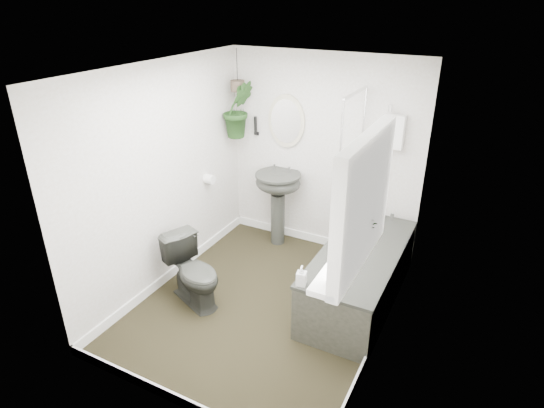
% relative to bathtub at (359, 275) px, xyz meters
% --- Properties ---
extents(floor, '(2.30, 2.80, 0.02)m').
position_rel_bathtub_xyz_m(floor, '(-0.80, -0.50, -0.30)').
color(floor, black).
rests_on(floor, ground).
extents(ceiling, '(2.30, 2.80, 0.02)m').
position_rel_bathtub_xyz_m(ceiling, '(-0.80, -0.50, 2.02)').
color(ceiling, white).
rests_on(ceiling, ground).
extents(wall_back, '(2.30, 0.02, 2.30)m').
position_rel_bathtub_xyz_m(wall_back, '(-0.80, 0.91, 0.86)').
color(wall_back, silver).
rests_on(wall_back, ground).
extents(wall_front, '(2.30, 0.02, 2.30)m').
position_rel_bathtub_xyz_m(wall_front, '(-0.80, -1.91, 0.86)').
color(wall_front, silver).
rests_on(wall_front, ground).
extents(wall_left, '(0.02, 2.80, 2.30)m').
position_rel_bathtub_xyz_m(wall_left, '(-1.96, -0.50, 0.86)').
color(wall_left, silver).
rests_on(wall_left, ground).
extents(wall_right, '(0.02, 2.80, 2.30)m').
position_rel_bathtub_xyz_m(wall_right, '(0.36, -0.50, 0.86)').
color(wall_right, silver).
rests_on(wall_right, ground).
extents(skirting, '(2.30, 2.80, 0.10)m').
position_rel_bathtub_xyz_m(skirting, '(-0.80, -0.50, -0.24)').
color(skirting, white).
rests_on(skirting, floor).
extents(bathtub, '(0.72, 1.72, 0.58)m').
position_rel_bathtub_xyz_m(bathtub, '(0.00, 0.00, 0.00)').
color(bathtub, '#2C2E29').
rests_on(bathtub, floor).
extents(bath_screen, '(0.04, 0.72, 1.40)m').
position_rel_bathtub_xyz_m(bath_screen, '(-0.33, 0.49, 0.99)').
color(bath_screen, silver).
rests_on(bath_screen, bathtub).
extents(shower_box, '(0.20, 0.10, 0.35)m').
position_rel_bathtub_xyz_m(shower_box, '(0.00, 0.84, 1.26)').
color(shower_box, white).
rests_on(shower_box, wall_back).
extents(oval_mirror, '(0.46, 0.03, 0.62)m').
position_rel_bathtub_xyz_m(oval_mirror, '(-1.25, 0.87, 1.21)').
color(oval_mirror, beige).
rests_on(oval_mirror, wall_back).
extents(wall_sconce, '(0.04, 0.04, 0.22)m').
position_rel_bathtub_xyz_m(wall_sconce, '(-1.65, 0.86, 1.11)').
color(wall_sconce, black).
rests_on(wall_sconce, wall_back).
extents(toilet_roll_holder, '(0.11, 0.11, 0.11)m').
position_rel_bathtub_xyz_m(toilet_roll_holder, '(-1.90, 0.20, 0.61)').
color(toilet_roll_holder, white).
rests_on(toilet_roll_holder, wall_left).
extents(window_recess, '(0.08, 1.00, 0.90)m').
position_rel_bathtub_xyz_m(window_recess, '(0.29, -1.20, 1.36)').
color(window_recess, white).
rests_on(window_recess, wall_right).
extents(window_sill, '(0.18, 1.00, 0.04)m').
position_rel_bathtub_xyz_m(window_sill, '(0.22, -1.20, 0.94)').
color(window_sill, white).
rests_on(window_sill, wall_right).
extents(window_blinds, '(0.01, 0.86, 0.76)m').
position_rel_bathtub_xyz_m(window_blinds, '(0.24, -1.20, 1.36)').
color(window_blinds, white).
rests_on(window_blinds, wall_right).
extents(toilet, '(0.77, 0.61, 0.69)m').
position_rel_bathtub_xyz_m(toilet, '(-1.45, -0.77, 0.05)').
color(toilet, '#2C2E29').
rests_on(toilet, floor).
extents(pedestal_sink, '(0.59, 0.52, 0.92)m').
position_rel_bathtub_xyz_m(pedestal_sink, '(-1.25, 0.67, 0.17)').
color(pedestal_sink, '#2C2E29').
rests_on(pedestal_sink, floor).
extents(sill_plant, '(0.23, 0.20, 0.24)m').
position_rel_bathtub_xyz_m(sill_plant, '(0.25, -1.02, 1.08)').
color(sill_plant, black).
rests_on(sill_plant, window_sill).
extents(hanging_plant, '(0.46, 0.46, 0.66)m').
position_rel_bathtub_xyz_m(hanging_plant, '(-1.77, 0.68, 1.33)').
color(hanging_plant, black).
rests_on(hanging_plant, ceiling).
extents(soap_bottle, '(0.10, 0.10, 0.18)m').
position_rel_bathtub_xyz_m(soap_bottle, '(-0.29, -0.79, 0.38)').
color(soap_bottle, '#30292A').
rests_on(soap_bottle, bathtub).
extents(hanging_pot, '(0.16, 0.16, 0.12)m').
position_rel_bathtub_xyz_m(hanging_pot, '(-1.77, 0.68, 1.60)').
color(hanging_pot, '#483A2F').
rests_on(hanging_pot, ceiling).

